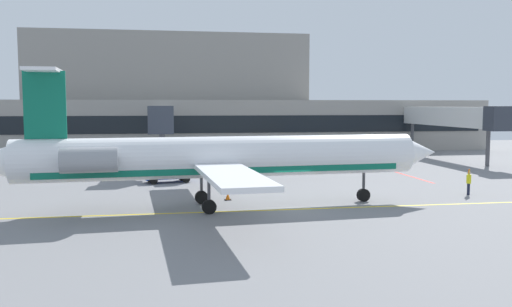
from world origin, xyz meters
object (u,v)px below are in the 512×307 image
Objects in this scene: pushback_tractor at (330,151)px; belt_loader at (300,154)px; regional_jet at (217,158)px; marshaller at (469,182)px; baggage_tug at (173,171)px.

pushback_tractor is 4.68m from belt_loader.
pushback_tractor is at bearing 60.20° from regional_jet.
marshaller is at bearing 6.45° from regional_jet.
marshaller is at bearing -25.26° from baggage_tug.
pushback_tractor reaches higher than belt_loader.
regional_jet is 7.15× the size of pushback_tractor.
belt_loader is 2.21× the size of marshaller.
regional_jet is at bearing -119.80° from pushback_tractor.
regional_jet is 19.40m from marshaller.
belt_loader is at bearing 104.76° from marshaller.
baggage_tug reaches higher than pushback_tractor.
belt_loader is (-4.37, -1.68, -0.10)m from pushback_tractor.
baggage_tug is at bearing -139.21° from pushback_tractor.
regional_jet is 30.41m from belt_loader.
marshaller is (19.14, 2.16, -2.34)m from regional_jet.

